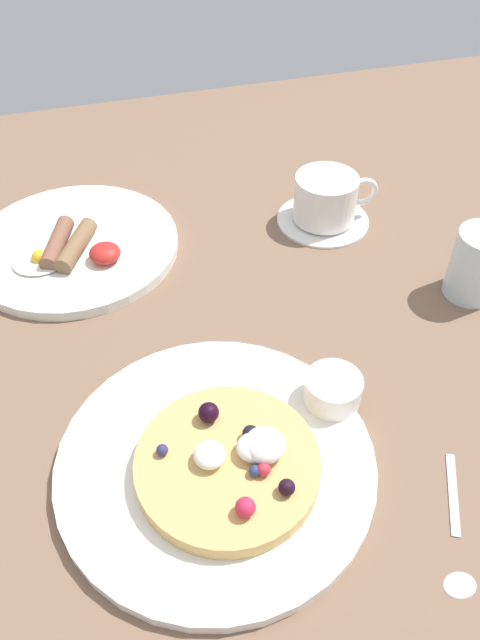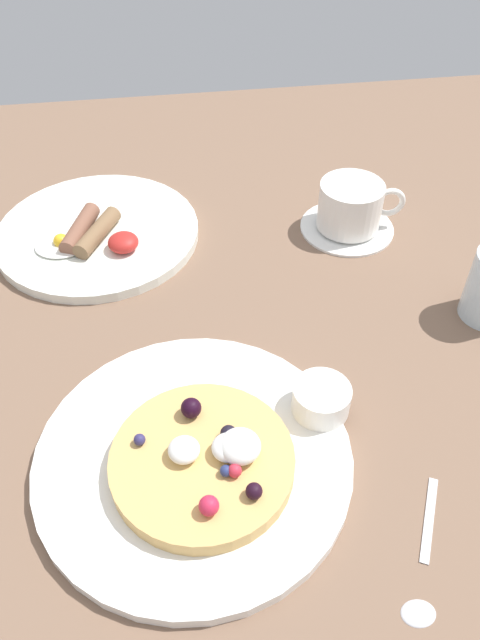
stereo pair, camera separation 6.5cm
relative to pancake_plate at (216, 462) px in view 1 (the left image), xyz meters
The scene contains 10 objects.
ground_plane 14.78cm from the pancake_plate, 73.36° to the left, with size 178.46×130.86×3.00cm, color brown.
pancake_plate is the anchor object (origin of this frame).
pancake_with_berries 2.61cm from the pancake_plate, 57.03° to the right, with size 16.90×16.90×4.06cm.
syrup_ramekin 13.64cm from the pancake_plate, 14.96° to the left, with size 5.74×5.74×3.03cm.
breakfast_plate 38.26cm from the pancake_plate, 104.57° to the left, with size 27.13×27.13×1.37cm, color white.
fried_breakfast 35.81cm from the pancake_plate, 106.70° to the left, with size 13.43×10.30×2.42cm.
coffee_saucer 41.77cm from the pancake_plate, 54.49° to the left, with size 12.80×12.80×0.70cm, color white.
coffee_cup 41.97cm from the pancake_plate, 54.31° to the left, with size 11.71×8.55×6.25cm.
teaspoon 22.36cm from the pancake_plate, 37.90° to the right, with size 7.36×12.57×0.60cm.
water_glass 39.32cm from the pancake_plate, 22.94° to the left, with size 6.43×6.43×8.67cm, color silver.
Camera 1 is at (-10.73, -44.84, 50.76)cm, focal length 34.46 mm.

